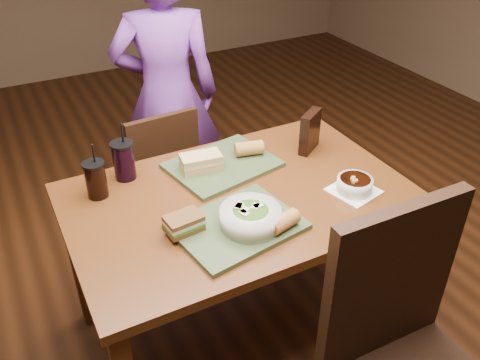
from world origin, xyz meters
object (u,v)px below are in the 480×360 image
at_px(salad_bowl, 250,216).
at_px(baguette_far, 249,148).
at_px(tray_near, 237,226).
at_px(chip_bag, 310,131).
at_px(chair_far, 161,174).
at_px(tray_far, 223,165).
at_px(cup_berry, 124,160).
at_px(chair_near, 405,353).
at_px(dining_table, 240,214).
at_px(cup_cola, 96,179).
at_px(soup_bowl, 355,184).
at_px(sandwich_far, 201,162).
at_px(diner, 167,96).
at_px(sandwich_near, 184,223).
at_px(baguette_near, 284,222).

distance_m(salad_bowl, baguette_far, 0.48).
xyz_separation_m(tray_near, chip_bag, (0.53, 0.34, 0.08)).
bearing_deg(chair_far, salad_bowl, -88.69).
distance_m(tray_far, cup_berry, 0.40).
height_order(chair_near, tray_near, chair_near).
distance_m(dining_table, baguette_far, 0.31).
relative_size(baguette_far, cup_cola, 0.53).
distance_m(cup_berry, chip_bag, 0.79).
bearing_deg(soup_bowl, sandwich_far, 139.78).
height_order(cup_berry, chip_bag, cup_berry).
bearing_deg(soup_bowl, salad_bowl, -177.92).
bearing_deg(dining_table, sandwich_far, 106.56).
distance_m(diner, cup_berry, 0.78).
bearing_deg(tray_far, cup_cola, 176.48).
relative_size(chair_near, baguette_far, 8.89).
bearing_deg(cup_cola, chair_far, 49.77).
bearing_deg(cup_cola, tray_near, -47.88).
relative_size(tray_near, cup_berry, 1.71).
bearing_deg(dining_table, cup_berry, 137.18).
height_order(sandwich_near, cup_berry, cup_berry).
relative_size(salad_bowl, soup_bowl, 1.07).
xyz_separation_m(chair_near, tray_far, (-0.13, 0.98, 0.17)).
bearing_deg(baguette_far, sandwich_far, -177.14).
bearing_deg(tray_far, chip_bag, -6.36).
xyz_separation_m(tray_far, sandwich_near, (-0.31, -0.33, 0.04)).
relative_size(chair_far, sandwich_far, 4.79).
distance_m(baguette_near, cup_cola, 0.72).
height_order(dining_table, sandwich_far, sandwich_far).
distance_m(tray_near, chip_bag, 0.64).
bearing_deg(baguette_near, salad_bowl, 141.92).
bearing_deg(chair_near, sandwich_far, 103.11).
height_order(chair_far, sandwich_far, sandwich_far).
bearing_deg(dining_table, baguette_near, -83.69).
height_order(salad_bowl, cup_berry, cup_berry).
bearing_deg(sandwich_far, tray_far, -0.26).
distance_m(tray_near, salad_bowl, 0.07).
distance_m(salad_bowl, cup_cola, 0.61).
bearing_deg(chip_bag, chair_near, -139.43).
relative_size(chair_far, baguette_near, 7.37).
height_order(diner, tray_near, diner).
distance_m(diner, salad_bowl, 1.18).
bearing_deg(salad_bowl, soup_bowl, 2.08).
bearing_deg(chair_far, baguette_far, -63.59).
relative_size(dining_table, cup_berry, 5.29).
relative_size(sandwich_near, baguette_near, 1.17).
bearing_deg(chair_far, soup_bowl, -61.59).
distance_m(tray_far, baguette_far, 0.14).
xyz_separation_m(dining_table, baguette_near, (0.03, -0.27, 0.14)).
relative_size(chair_near, chair_far, 1.28).
bearing_deg(tray_near, salad_bowl, -31.30).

